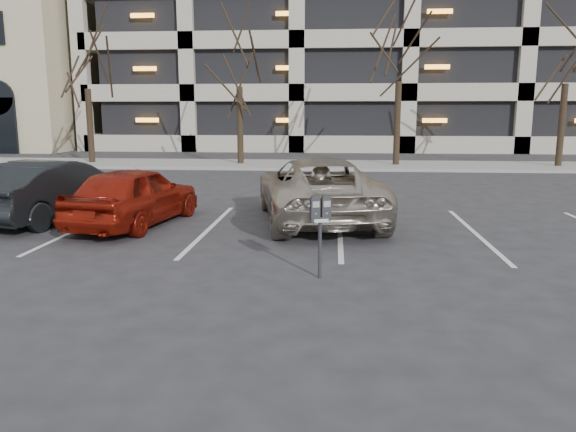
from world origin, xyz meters
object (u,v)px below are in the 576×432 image
Objects in this scene: parking_meter at (320,216)px; car_red at (134,196)px; tree_a at (84,41)px; suv_silver at (318,189)px; tree_d at (570,30)px; tree_c at (401,27)px; tree_b at (239,37)px; car_dark at (57,190)px.

car_red reaches higher than parking_meter.
suv_silver is (10.89, -12.60, -4.81)m from tree_a.
tree_a is 0.95× the size of tree_d.
car_red is (-7.11, -13.46, -5.31)m from tree_c.
tree_b is 14.08m from suv_silver.
parking_meter is (-2.94, -17.08, -5.02)m from tree_c.
tree_a is at bearing -59.96° from suv_silver.
tree_c is 6.62× the size of parking_meter.
tree_b reaches higher than car_red.
suv_silver is 4.09m from car_red.
tree_a is 20.86m from parking_meter.
parking_meter is (11.06, -17.08, -4.57)m from tree_a.
tree_d reaches higher than tree_b.
parking_meter is at bearing 149.02° from car_red.
car_dark reaches higher than parking_meter.
tree_d is at bearing 0.00° from tree_c.
car_dark is at bearing -141.29° from tree_d.
suv_silver is (-10.11, -12.60, -5.07)m from tree_d.
tree_b is (7.00, 0.00, 0.12)m from tree_a.
tree_b is at bearing 180.00° from tree_c.
tree_c is at bearing -107.89° from car_red.
suv_silver is at bearing -128.75° from tree_d.
tree_a is 1.37× the size of suv_silver.
tree_a is 14.64m from car_dark.
tree_a is at bearing -54.74° from car_dark.
car_dark is at bearing 127.49° from parking_meter.
tree_d is (21.00, 0.00, 0.26)m from tree_a.
tree_c is at bearing 61.42° from parking_meter.
tree_b reaches higher than suv_silver.
car_red is (6.89, -13.46, -4.87)m from tree_a.
tree_c is 1.03× the size of tree_d.
parking_meter is at bearing -57.07° from tree_a.
tree_a is at bearing 180.00° from tree_b.
tree_a reaches higher than car_red.
suv_silver is at bearing 73.40° from parking_meter.
tree_d is at bearing -139.55° from suv_silver.
tree_d reaches higher than suv_silver.
parking_meter is at bearing -99.76° from tree_c.
tree_d is at bearing 0.00° from tree_a.
parking_meter is 0.30× the size of car_dark.
tree_c is 1.48× the size of suv_silver.
tree_b is 7.01m from tree_c.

